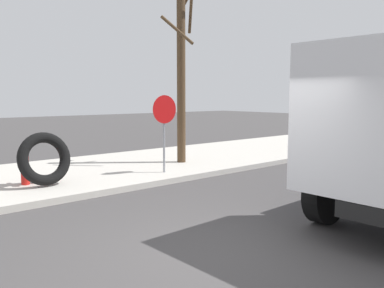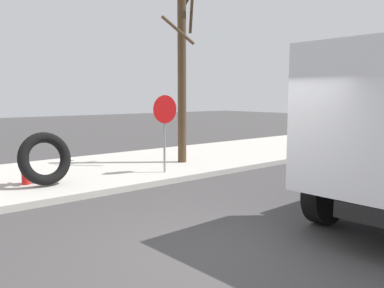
{
  "view_description": "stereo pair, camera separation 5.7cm",
  "coord_description": "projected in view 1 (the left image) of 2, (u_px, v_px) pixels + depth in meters",
  "views": [
    {
      "loc": [
        -3.65,
        -3.84,
        2.22
      ],
      "look_at": [
        2.02,
        2.83,
        1.16
      ],
      "focal_mm": 36.87,
      "sensor_mm": 36.0,
      "label": 1
    },
    {
      "loc": [
        -3.6,
        -3.88,
        2.22
      ],
      "look_at": [
        2.02,
        2.83,
        1.16
      ],
      "focal_mm": 36.87,
      "sensor_mm": 36.0,
      "label": 2
    }
  ],
  "objects": [
    {
      "name": "ground_plane",
      "position": [
        213.0,
        256.0,
        5.52
      ],
      "size": [
        80.0,
        80.0,
        0.0
      ],
      "primitive_type": "plane",
      "color": "#423F3F"
    },
    {
      "name": "loose_tire",
      "position": [
        45.0,
        159.0,
        9.12
      ],
      "size": [
        1.27,
        0.57,
        1.27
      ],
      "primitive_type": "torus",
      "rotation": [
        1.36,
        0.0,
        0.05
      ],
      "color": "black",
      "rests_on": "sidewalk_curb"
    },
    {
      "name": "sidewalk_curb",
      "position": [
        44.0,
        178.0,
        10.43
      ],
      "size": [
        36.0,
        5.0,
        0.15
      ],
      "primitive_type": "cube",
      "color": "#BCB7AD",
      "rests_on": "ground"
    },
    {
      "name": "bare_tree",
      "position": [
        181.0,
        71.0,
        12.17
      ],
      "size": [
        1.2,
        1.19,
        5.63
      ],
      "color": "#4C3823",
      "rests_on": "sidewalk_curb"
    },
    {
      "name": "fire_hydrant",
      "position": [
        25.0,
        165.0,
        9.25
      ],
      "size": [
        0.22,
        0.5,
        0.87
      ],
      "color": "red",
      "rests_on": "sidewalk_curb"
    },
    {
      "name": "stop_sign",
      "position": [
        164.0,
        119.0,
        10.63
      ],
      "size": [
        0.76,
        0.08,
        2.11
      ],
      "color": "gray",
      "rests_on": "sidewalk_curb"
    }
  ]
}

